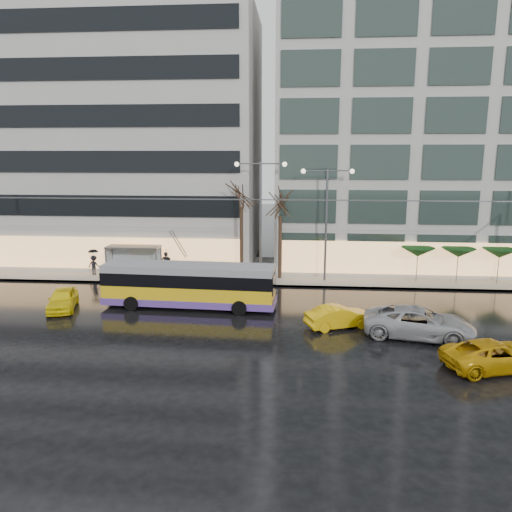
# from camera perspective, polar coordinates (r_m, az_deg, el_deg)

# --- Properties ---
(ground) EXTENTS (140.00, 140.00, 0.00)m
(ground) POSITION_cam_1_polar(r_m,az_deg,el_deg) (29.20, -5.05, -8.06)
(ground) COLOR black
(ground) RESTS_ON ground
(sidewalk) EXTENTS (80.00, 10.00, 0.15)m
(sidewalk) POSITION_cam_1_polar(r_m,az_deg,el_deg) (42.30, 0.83, -1.63)
(sidewalk) COLOR gray
(sidewalk) RESTS_ON ground
(kerb) EXTENTS (80.00, 0.10, 0.15)m
(kerb) POSITION_cam_1_polar(r_m,az_deg,el_deg) (37.52, 0.31, -3.38)
(kerb) COLOR slate
(kerb) RESTS_ON ground
(building_left) EXTENTS (34.00, 14.00, 22.00)m
(building_left) POSITION_cam_1_polar(r_m,az_deg,el_deg) (50.55, -20.04, 12.52)
(building_left) COLOR #ADAAA5
(building_left) RESTS_ON sidewalk
(building_right) EXTENTS (32.00, 14.00, 25.00)m
(building_right) POSITION_cam_1_polar(r_m,az_deg,el_deg) (48.26, 22.58, 14.19)
(building_right) COLOR #ADAAA5
(building_right) RESTS_ON sidewalk
(trolleybus) EXTENTS (11.21, 4.60, 5.15)m
(trolleybus) POSITION_cam_1_polar(r_m,az_deg,el_deg) (32.49, -7.67, -3.48)
(trolleybus) COLOR yellow
(trolleybus) RESTS_ON ground
(catenary) EXTENTS (42.24, 5.12, 7.00)m
(catenary) POSITION_cam_1_polar(r_m,az_deg,el_deg) (35.64, -1.43, 2.68)
(catenary) COLOR #595B60
(catenary) RESTS_ON ground
(bus_shelter) EXTENTS (4.20, 1.60, 2.51)m
(bus_shelter) POSITION_cam_1_polar(r_m,az_deg,el_deg) (40.76, -14.22, 0.20)
(bus_shelter) COLOR #595B60
(bus_shelter) RESTS_ON sidewalk
(street_lamp_near) EXTENTS (3.96, 0.36, 9.03)m
(street_lamp_near) POSITION_cam_1_polar(r_m,az_deg,el_deg) (38.15, 0.52, 5.92)
(street_lamp_near) COLOR #595B60
(street_lamp_near) RESTS_ON sidewalk
(street_lamp_far) EXTENTS (3.96, 0.36, 8.53)m
(street_lamp_far) POSITION_cam_1_polar(r_m,az_deg,el_deg) (38.14, 8.07, 5.39)
(street_lamp_far) COLOR #595B60
(street_lamp_far) RESTS_ON sidewalk
(tree_a) EXTENTS (3.20, 3.20, 8.40)m
(tree_a) POSITION_cam_1_polar(r_m,az_deg,el_deg) (38.40, -1.71, 7.59)
(tree_a) COLOR black
(tree_a) RESTS_ON sidewalk
(tree_b) EXTENTS (3.20, 3.20, 7.70)m
(tree_b) POSITION_cam_1_polar(r_m,az_deg,el_deg) (38.43, 2.81, 6.56)
(tree_b) COLOR black
(tree_b) RESTS_ON sidewalk
(parasol_a) EXTENTS (2.50, 2.50, 2.65)m
(parasol_a) POSITION_cam_1_polar(r_m,az_deg,el_deg) (39.84, 18.01, 0.44)
(parasol_a) COLOR #595B60
(parasol_a) RESTS_ON sidewalk
(parasol_b) EXTENTS (2.50, 2.50, 2.65)m
(parasol_b) POSITION_cam_1_polar(r_m,az_deg,el_deg) (40.64, 22.13, 0.36)
(parasol_b) COLOR #595B60
(parasol_b) RESTS_ON sidewalk
(parasol_c) EXTENTS (2.50, 2.50, 2.65)m
(parasol_c) POSITION_cam_1_polar(r_m,az_deg,el_deg) (41.64, 26.07, 0.28)
(parasol_c) COLOR #595B60
(parasol_c) RESTS_ON sidewalk
(taxi_a) EXTENTS (2.66, 4.28, 1.36)m
(taxi_a) POSITION_cam_1_polar(r_m,az_deg,el_deg) (34.32, -21.23, -4.61)
(taxi_a) COLOR yellow
(taxi_a) RESTS_ON ground
(taxi_b) EXTENTS (4.12, 2.75, 1.29)m
(taxi_b) POSITION_cam_1_polar(r_m,az_deg,el_deg) (29.18, 9.48, -6.86)
(taxi_b) COLOR yellow
(taxi_b) RESTS_ON ground
(taxi_c) EXTENTS (5.29, 3.46, 1.35)m
(taxi_c) POSITION_cam_1_polar(r_m,az_deg,el_deg) (26.01, 25.66, -10.18)
(taxi_c) COLOR #D49B0B
(taxi_c) RESTS_ON ground
(sedan_silver) EXTENTS (6.30, 3.83, 1.63)m
(sedan_silver) POSITION_cam_1_polar(r_m,az_deg,el_deg) (28.71, 18.13, -7.25)
(sedan_silver) COLOR #A3A3A8
(sedan_silver) RESTS_ON ground
(pedestrian_a) EXTENTS (1.06, 1.08, 2.19)m
(pedestrian_a) POSITION_cam_1_polar(r_m,az_deg,el_deg) (40.53, -10.26, -0.26)
(pedestrian_a) COLOR black
(pedestrian_a) RESTS_ON sidewalk
(pedestrian_b) EXTENTS (0.84, 0.67, 1.68)m
(pedestrian_b) POSITION_cam_1_polar(r_m,az_deg,el_deg) (39.72, -10.00, -1.35)
(pedestrian_b) COLOR black
(pedestrian_b) RESTS_ON sidewalk
(pedestrian_c) EXTENTS (1.08, 0.91, 2.11)m
(pedestrian_c) POSITION_cam_1_polar(r_m,az_deg,el_deg) (42.36, -18.05, -0.55)
(pedestrian_c) COLOR black
(pedestrian_c) RESTS_ON sidewalk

